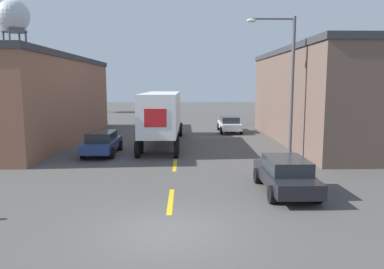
% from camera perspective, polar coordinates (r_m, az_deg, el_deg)
% --- Properties ---
extents(ground_plane, '(160.00, 160.00, 0.00)m').
position_cam_1_polar(ground_plane, '(11.83, -3.82, -14.56)').
color(ground_plane, '#4C4947').
extents(road_centerline, '(0.20, 16.02, 0.01)m').
position_cam_1_polar(road_centerline, '(20.88, -2.61, -4.64)').
color(road_centerline, gold).
rests_on(road_centerline, ground_plane).
extents(warehouse_right, '(10.80, 19.22, 7.12)m').
position_cam_1_polar(warehouse_right, '(31.30, 22.60, 5.49)').
color(warehouse_right, brown).
rests_on(warehouse_right, ground_plane).
extents(semi_truck, '(2.82, 12.42, 3.85)m').
position_cam_1_polar(semi_truck, '(27.91, -4.44, 3.28)').
color(semi_truck, silver).
rests_on(semi_truck, ground_plane).
extents(parked_car_left_far, '(1.98, 4.70, 1.47)m').
position_cam_1_polar(parked_car_left_far, '(24.48, -13.52, -1.17)').
color(parked_car_left_far, navy).
rests_on(parked_car_left_far, ground_plane).
extents(parked_car_right_far, '(1.98, 4.70, 1.47)m').
position_cam_1_polar(parked_car_right_far, '(34.91, 5.73, 1.63)').
color(parked_car_right_far, silver).
rests_on(parked_car_right_far, ground_plane).
extents(parked_car_right_near, '(1.98, 4.70, 1.47)m').
position_cam_1_polar(parked_car_right_near, '(16.01, 14.05, -5.88)').
color(parked_car_right_near, black).
rests_on(parked_car_right_near, ground_plane).
extents(water_tower, '(4.76, 4.76, 16.81)m').
position_cam_1_polar(water_tower, '(63.94, -25.56, 15.67)').
color(water_tower, '#47474C').
rests_on(water_tower, ground_plane).
extents(street_lamp, '(2.89, 0.32, 8.36)m').
position_cam_1_polar(street_lamp, '(23.07, 14.24, 8.47)').
color(street_lamp, '#4C4C51').
rests_on(street_lamp, ground_plane).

